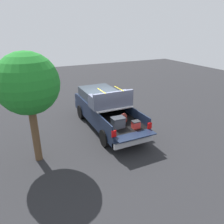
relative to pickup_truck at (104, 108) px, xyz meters
name	(u,v)px	position (x,y,z in m)	size (l,w,h in m)	color
ground_plane	(107,127)	(-0.35, 0.00, -0.96)	(40.00, 40.00, 0.00)	#262628
pickup_truck	(104,108)	(0.00, 0.00, 0.00)	(6.05, 2.10, 2.23)	#162138
tree_background	(28,84)	(-1.88, 3.79, 2.21)	(2.29, 2.29, 4.35)	brown
trash_can	(93,97)	(3.44, -0.62, -0.47)	(0.60, 0.60, 0.98)	#1E592D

